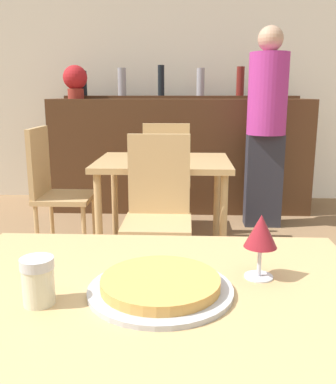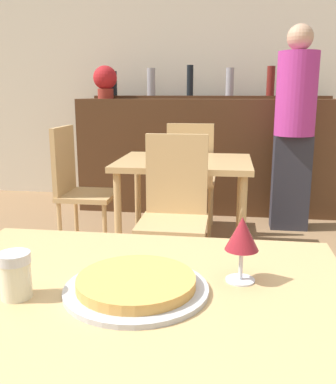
{
  "view_description": "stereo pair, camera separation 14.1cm",
  "coord_description": "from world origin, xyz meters",
  "px_view_note": "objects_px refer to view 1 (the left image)",
  "views": [
    {
      "loc": [
        0.08,
        -0.91,
        1.19
      ],
      "look_at": [
        0.01,
        0.55,
        0.85
      ],
      "focal_mm": 40.0,
      "sensor_mm": 36.0,
      "label": 1
    },
    {
      "loc": [
        0.22,
        -0.89,
        1.19
      ],
      "look_at": [
        0.01,
        0.55,
        0.85
      ],
      "focal_mm": 40.0,
      "sensor_mm": 36.0,
      "label": 2
    }
  ],
  "objects_px": {
    "pizza_tray": "(160,286)",
    "wine_glass": "(261,233)",
    "potted_plant": "(75,80)",
    "cheese_shaker": "(38,281)",
    "chair_far_side_back": "(167,172)",
    "chair_far_side_front": "(158,205)",
    "chair_far_side_left": "(53,184)",
    "person_standing": "(266,121)"
  },
  "relations": [
    {
      "from": "pizza_tray",
      "to": "wine_glass",
      "type": "xyz_separation_m",
      "value": [
        0.23,
        0.09,
        0.1
      ]
    },
    {
      "from": "wine_glass",
      "to": "potted_plant",
      "type": "relative_size",
      "value": 0.48
    },
    {
      "from": "cheese_shaker",
      "to": "wine_glass",
      "type": "distance_m",
      "value": 0.52
    },
    {
      "from": "wine_glass",
      "to": "pizza_tray",
      "type": "bearing_deg",
      "value": -158.53
    },
    {
      "from": "potted_plant",
      "to": "cheese_shaker",
      "type": "bearing_deg",
      "value": -77.04
    },
    {
      "from": "chair_far_side_back",
      "to": "potted_plant",
      "type": "distance_m",
      "value": 1.46
    },
    {
      "from": "chair_far_side_front",
      "to": "cheese_shaker",
      "type": "height_order",
      "value": "chair_far_side_front"
    },
    {
      "from": "chair_far_side_left",
      "to": "pizza_tray",
      "type": "height_order",
      "value": "chair_far_side_left"
    },
    {
      "from": "chair_far_side_front",
      "to": "chair_far_side_left",
      "type": "height_order",
      "value": "same"
    },
    {
      "from": "person_standing",
      "to": "potted_plant",
      "type": "xyz_separation_m",
      "value": [
        -1.82,
        0.53,
        0.37
      ]
    },
    {
      "from": "pizza_tray",
      "to": "wine_glass",
      "type": "bearing_deg",
      "value": 21.47
    },
    {
      "from": "chair_far_side_back",
      "to": "cheese_shaker",
      "type": "distance_m",
      "value": 2.76
    },
    {
      "from": "chair_far_side_left",
      "to": "potted_plant",
      "type": "relative_size",
      "value": 2.9
    },
    {
      "from": "chair_far_side_left",
      "to": "cheese_shaker",
      "type": "distance_m",
      "value": 2.32
    },
    {
      "from": "chair_far_side_front",
      "to": "wine_glass",
      "type": "xyz_separation_m",
      "value": [
        0.35,
        -1.5,
        0.33
      ]
    },
    {
      "from": "pizza_tray",
      "to": "wine_glass",
      "type": "height_order",
      "value": "wine_glass"
    },
    {
      "from": "chair_far_side_left",
      "to": "cheese_shaker",
      "type": "xyz_separation_m",
      "value": [
        0.67,
        -2.2,
        0.27
      ]
    },
    {
      "from": "chair_far_side_left",
      "to": "pizza_tray",
      "type": "relative_size",
      "value": 2.9
    },
    {
      "from": "chair_far_side_front",
      "to": "chair_far_side_back",
      "type": "height_order",
      "value": "same"
    },
    {
      "from": "chair_far_side_left",
      "to": "wine_glass",
      "type": "relative_size",
      "value": 5.99
    },
    {
      "from": "chair_far_side_back",
      "to": "wine_glass",
      "type": "bearing_deg",
      "value": 97.68
    },
    {
      "from": "chair_far_side_back",
      "to": "pizza_tray",
      "type": "distance_m",
      "value": 2.7
    },
    {
      "from": "pizza_tray",
      "to": "cheese_shaker",
      "type": "height_order",
      "value": "cheese_shaker"
    },
    {
      "from": "chair_far_side_front",
      "to": "person_standing",
      "type": "bearing_deg",
      "value": 57.3
    },
    {
      "from": "chair_far_side_back",
      "to": "cheese_shaker",
      "type": "bearing_deg",
      "value": 87.09
    },
    {
      "from": "wine_glass",
      "to": "chair_far_side_front",
      "type": "bearing_deg",
      "value": 103.09
    },
    {
      "from": "chair_far_side_back",
      "to": "person_standing",
      "type": "height_order",
      "value": "person_standing"
    },
    {
      "from": "chair_far_side_front",
      "to": "chair_far_side_back",
      "type": "bearing_deg",
      "value": 90.0
    },
    {
      "from": "chair_far_side_front",
      "to": "cheese_shaker",
      "type": "distance_m",
      "value": 1.69
    },
    {
      "from": "cheese_shaker",
      "to": "chair_far_side_left",
      "type": "bearing_deg",
      "value": 106.93
    },
    {
      "from": "person_standing",
      "to": "wine_glass",
      "type": "distance_m",
      "value": 2.9
    },
    {
      "from": "chair_far_side_left",
      "to": "wine_glass",
      "type": "height_order",
      "value": "chair_far_side_left"
    },
    {
      "from": "chair_far_side_back",
      "to": "potted_plant",
      "type": "xyz_separation_m",
      "value": [
        -0.95,
        0.78,
        0.78
      ]
    },
    {
      "from": "chair_far_side_back",
      "to": "chair_far_side_left",
      "type": "xyz_separation_m",
      "value": [
        -0.81,
        -0.54,
        0.0
      ]
    },
    {
      "from": "chair_far_side_front",
      "to": "chair_far_side_left",
      "type": "bearing_deg",
      "value": 146.09
    },
    {
      "from": "chair_far_side_left",
      "to": "person_standing",
      "type": "xyz_separation_m",
      "value": [
        1.67,
        0.8,
        0.41
      ]
    },
    {
      "from": "chair_far_side_front",
      "to": "cheese_shaker",
      "type": "relative_size",
      "value": 9.26
    },
    {
      "from": "cheese_shaker",
      "to": "person_standing",
      "type": "xyz_separation_m",
      "value": [
        1.0,
        3.0,
        0.14
      ]
    },
    {
      "from": "cheese_shaker",
      "to": "chair_far_side_front",
      "type": "bearing_deg",
      "value": 85.19
    },
    {
      "from": "chair_far_side_left",
      "to": "potted_plant",
      "type": "bearing_deg",
      "value": 6.11
    },
    {
      "from": "person_standing",
      "to": "cheese_shaker",
      "type": "bearing_deg",
      "value": -108.46
    },
    {
      "from": "chair_far_side_back",
      "to": "pizza_tray",
      "type": "bearing_deg",
      "value": 92.46
    }
  ]
}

